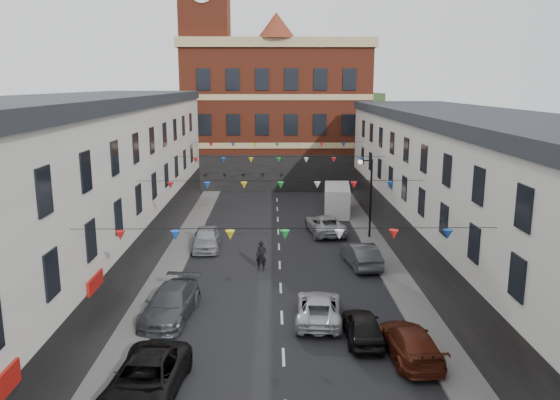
{
  "coord_description": "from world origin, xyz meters",
  "views": [
    {
      "loc": [
        -0.44,
        -25.24,
        11.37
      ],
      "look_at": [
        0.02,
        8.23,
        4.22
      ],
      "focal_mm": 35.0,
      "sensor_mm": 36.0,
      "label": 1
    }
  ],
  "objects_px": {
    "car_right_e": "(361,254)",
    "moving_car": "(319,308)",
    "car_right_f": "(325,224)",
    "car_left_d": "(171,303)",
    "pedestrian": "(261,256)",
    "car_left_c": "(146,380)",
    "white_van": "(337,200)",
    "street_lamp": "(368,188)",
    "car_right_d": "(363,326)",
    "car_right_c": "(410,342)",
    "car_left_e": "(206,238)"
  },
  "relations": [
    {
      "from": "car_right_e",
      "to": "moving_car",
      "type": "height_order",
      "value": "car_right_e"
    },
    {
      "from": "car_right_f",
      "to": "moving_car",
      "type": "bearing_deg",
      "value": 75.77
    },
    {
      "from": "car_left_d",
      "to": "pedestrian",
      "type": "bearing_deg",
      "value": 64.58
    },
    {
      "from": "car_left_c",
      "to": "car_right_f",
      "type": "height_order",
      "value": "car_left_c"
    },
    {
      "from": "moving_car",
      "to": "white_van",
      "type": "distance_m",
      "value": 22.82
    },
    {
      "from": "street_lamp",
      "to": "car_left_d",
      "type": "relative_size",
      "value": 1.14
    },
    {
      "from": "car_left_c",
      "to": "car_right_f",
      "type": "xyz_separation_m",
      "value": [
        8.72,
        22.52,
        -0.01
      ]
    },
    {
      "from": "car_right_e",
      "to": "white_van",
      "type": "relative_size",
      "value": 0.82
    },
    {
      "from": "car_right_d",
      "to": "car_right_c",
      "type": "bearing_deg",
      "value": 136.89
    },
    {
      "from": "car_left_c",
      "to": "car_left_e",
      "type": "height_order",
      "value": "car_left_e"
    },
    {
      "from": "car_right_e",
      "to": "pedestrian",
      "type": "height_order",
      "value": "pedestrian"
    },
    {
      "from": "white_van",
      "to": "car_right_e",
      "type": "bearing_deg",
      "value": -84.77
    },
    {
      "from": "car_left_e",
      "to": "car_right_e",
      "type": "bearing_deg",
      "value": -23.63
    },
    {
      "from": "car_right_f",
      "to": "car_left_c",
      "type": "bearing_deg",
      "value": 61.1
    },
    {
      "from": "car_right_c",
      "to": "pedestrian",
      "type": "relative_size",
      "value": 2.55
    },
    {
      "from": "pedestrian",
      "to": "car_left_c",
      "type": "bearing_deg",
      "value": -96.68
    },
    {
      "from": "car_left_c",
      "to": "car_left_e",
      "type": "bearing_deg",
      "value": 94.27
    },
    {
      "from": "car_left_c",
      "to": "car_left_e",
      "type": "distance_m",
      "value": 18.57
    },
    {
      "from": "street_lamp",
      "to": "car_right_f",
      "type": "distance_m",
      "value": 4.59
    },
    {
      "from": "car_right_f",
      "to": "white_van",
      "type": "relative_size",
      "value": 0.93
    },
    {
      "from": "car_right_d",
      "to": "white_van",
      "type": "xyz_separation_m",
      "value": [
        1.7,
        24.7,
        0.57
      ]
    },
    {
      "from": "car_right_d",
      "to": "pedestrian",
      "type": "relative_size",
      "value": 2.14
    },
    {
      "from": "car_right_c",
      "to": "car_right_f",
      "type": "height_order",
      "value": "car_right_f"
    },
    {
      "from": "car_left_c",
      "to": "car_left_d",
      "type": "xyz_separation_m",
      "value": [
        -0.38,
        7.08,
        0.02
      ]
    },
    {
      "from": "car_right_c",
      "to": "car_right_d",
      "type": "bearing_deg",
      "value": -46.31
    },
    {
      "from": "car_left_e",
      "to": "car_right_f",
      "type": "bearing_deg",
      "value": 20.94
    },
    {
      "from": "car_right_d",
      "to": "white_van",
      "type": "distance_m",
      "value": 24.76
    },
    {
      "from": "car_left_d",
      "to": "car_right_d",
      "type": "relative_size",
      "value": 1.33
    },
    {
      "from": "car_right_e",
      "to": "white_van",
      "type": "bearing_deg",
      "value": -98.34
    },
    {
      "from": "street_lamp",
      "to": "car_left_c",
      "type": "height_order",
      "value": "street_lamp"
    },
    {
      "from": "car_right_c",
      "to": "moving_car",
      "type": "height_order",
      "value": "car_right_c"
    },
    {
      "from": "car_right_e",
      "to": "car_right_f",
      "type": "distance_m",
      "value": 7.87
    },
    {
      "from": "street_lamp",
      "to": "white_van",
      "type": "height_order",
      "value": "street_lamp"
    },
    {
      "from": "moving_car",
      "to": "pedestrian",
      "type": "relative_size",
      "value": 2.53
    },
    {
      "from": "moving_car",
      "to": "car_right_c",
      "type": "bearing_deg",
      "value": 138.31
    },
    {
      "from": "car_right_c",
      "to": "car_right_f",
      "type": "xyz_separation_m",
      "value": [
        -1.74,
        19.59,
        0.05
      ]
    },
    {
      "from": "street_lamp",
      "to": "car_right_c",
      "type": "xyz_separation_m",
      "value": [
        -1.21,
        -18.07,
        -3.22
      ]
    },
    {
      "from": "street_lamp",
      "to": "car_left_d",
      "type": "bearing_deg",
      "value": -130.88
    },
    {
      "from": "car_right_c",
      "to": "car_left_e",
      "type": "bearing_deg",
      "value": -60.04
    },
    {
      "from": "car_left_d",
      "to": "car_left_e",
      "type": "bearing_deg",
      "value": 94.36
    },
    {
      "from": "car_left_d",
      "to": "pedestrian",
      "type": "xyz_separation_m",
      "value": [
        4.35,
        7.03,
        0.16
      ]
    },
    {
      "from": "car_right_e",
      "to": "car_right_f",
      "type": "xyz_separation_m",
      "value": [
        -1.54,
        7.72,
        -0.03
      ]
    },
    {
      "from": "car_left_d",
      "to": "moving_car",
      "type": "relative_size",
      "value": 1.12
    },
    {
      "from": "white_van",
      "to": "moving_car",
      "type": "bearing_deg",
      "value": -92.97
    },
    {
      "from": "car_right_d",
      "to": "pedestrian",
      "type": "bearing_deg",
      "value": -64.21
    },
    {
      "from": "car_left_c",
      "to": "moving_car",
      "type": "height_order",
      "value": "car_left_c"
    },
    {
      "from": "car_left_c",
      "to": "street_lamp",
      "type": "bearing_deg",
      "value": 65.25
    },
    {
      "from": "car_right_d",
      "to": "car_right_f",
      "type": "height_order",
      "value": "car_right_f"
    },
    {
      "from": "car_left_d",
      "to": "moving_car",
      "type": "xyz_separation_m",
      "value": [
        7.3,
        -0.41,
        -0.11
      ]
    },
    {
      "from": "moving_car",
      "to": "pedestrian",
      "type": "xyz_separation_m",
      "value": [
        -2.95,
        7.44,
        0.28
      ]
    }
  ]
}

